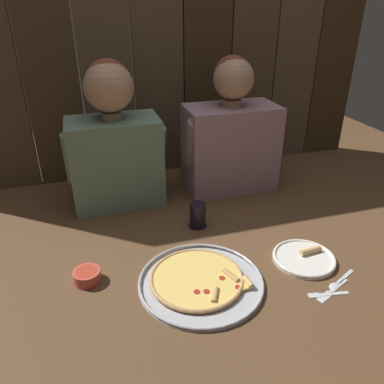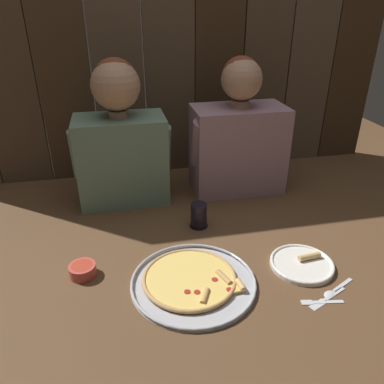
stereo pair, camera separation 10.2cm
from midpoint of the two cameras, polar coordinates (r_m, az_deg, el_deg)
The scene contains 11 objects.
ground_plane at distance 1.40m, azimuth 0.06°, elevation -8.26°, with size 3.20×3.20×0.00m, color brown.
pizza_tray at distance 1.24m, azimuth -1.20°, elevation -13.38°, with size 0.40×0.40×0.03m.
dinner_plate at distance 1.37m, azimuth 14.72°, elevation -9.76°, with size 0.22×0.22×0.03m.
drinking_glass at distance 1.49m, azimuth -1.08°, elevation -3.58°, with size 0.08×0.08×0.10m.
dipping_bowl at distance 1.30m, azimuth -17.96°, elevation -12.08°, with size 0.09×0.09×0.04m.
table_fork at distance 1.26m, azimuth 17.63°, elevation -14.70°, with size 0.13×0.04×0.01m.
table_knife at distance 1.28m, azimuth 18.58°, elevation -14.06°, with size 0.15×0.08×0.01m.
table_spoon at distance 1.31m, azimuth 19.33°, elevation -12.94°, with size 0.13×0.08×0.01m.
diner_left at distance 1.63m, azimuth -13.58°, elevation 7.51°, with size 0.42×0.23×0.62m.
diner_right at distance 1.73m, azimuth 4.27°, elevation 8.71°, with size 0.45×0.23×0.61m.
wooden_backdrop_wall at distance 1.86m, azimuth -7.08°, elevation 23.54°, with size 2.19×0.03×1.40m.
Camera 1 is at (-0.38, -1.08, 0.82)m, focal length 34.93 mm.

